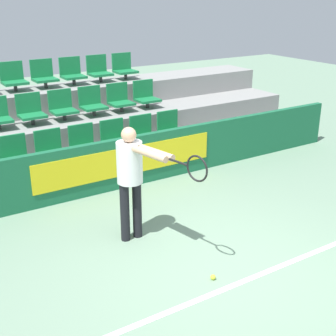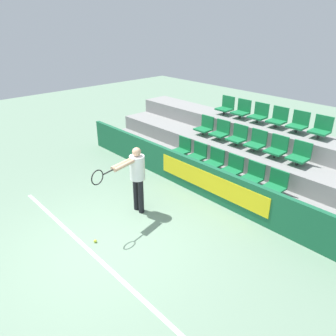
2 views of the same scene
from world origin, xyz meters
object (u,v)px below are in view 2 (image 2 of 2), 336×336
stadium_chair_9 (256,142)px  stadium_chair_13 (242,110)px  tennis_player (136,173)px  stadium_chair_1 (198,154)px  stadium_chair_12 (226,106)px  stadium_chair_10 (277,148)px  stadium_chair_17 (321,128)px  stadium_chair_7 (221,131)px  stadium_chair_11 (300,155)px  stadium_chair_14 (259,114)px  stadium_chair_15 (278,118)px  stadium_chair_2 (214,160)px  stadium_chair_6 (205,126)px  stadium_chair_0 (182,148)px  stadium_chair_3 (233,168)px  stadium_chair_4 (253,175)px  stadium_chair_5 (276,184)px  stadium_chair_8 (238,136)px  stadium_chair_16 (298,123)px  tennis_ball (95,241)px

stadium_chair_9 → stadium_chair_13: bearing=141.6°
stadium_chair_9 → tennis_player: bearing=-105.0°
stadium_chair_1 → stadium_chair_12: 2.26m
stadium_chair_10 → stadium_chair_17: bearing=57.7°
stadium_chair_7 → stadium_chair_10: same height
stadium_chair_11 → stadium_chair_14: size_ratio=1.00×
stadium_chair_13 → stadium_chair_15: 1.24m
stadium_chair_2 → stadium_chair_13: size_ratio=1.00×
stadium_chair_1 → stadium_chair_6: 1.25m
stadium_chair_0 → stadium_chair_13: stadium_chair_13 is taller
stadium_chair_11 → stadium_chair_0: bearing=-162.4°
stadium_chair_3 → stadium_chair_4: size_ratio=1.00×
stadium_chair_5 → stadium_chair_12: stadium_chair_12 is taller
stadium_chair_5 → stadium_chair_13: stadium_chair_13 is taller
stadium_chair_2 → stadium_chair_8: stadium_chair_8 is taller
stadium_chair_5 → tennis_player: (-2.16, -2.45, 0.31)m
stadium_chair_2 → stadium_chair_8: 1.09m
stadium_chair_7 → stadium_chair_4: bearing=-27.8°
stadium_chair_2 → stadium_chair_7: stadium_chair_7 is taller
stadium_chair_14 → stadium_chair_2: bearing=-90.0°
stadium_chair_8 → stadium_chair_11: bearing=0.0°
stadium_chair_6 → stadium_chair_9: 1.86m
stadium_chair_1 → stadium_chair_5: 2.48m
stadium_chair_17 → stadium_chair_5: bearing=-90.0°
stadium_chair_16 → tennis_player: size_ratio=0.35×
stadium_chair_16 → stadium_chair_1: bearing=-133.4°
stadium_chair_7 → stadium_chair_12: size_ratio=1.00×
stadium_chair_17 → stadium_chair_1: bearing=-141.6°
stadium_chair_11 → stadium_chair_16: size_ratio=1.00×
stadium_chair_10 → stadium_chair_14: size_ratio=1.00×
stadium_chair_0 → stadium_chair_4: same height
stadium_chair_3 → tennis_player: size_ratio=0.35×
stadium_chair_7 → stadium_chair_2: bearing=-57.7°
tennis_player → tennis_ball: tennis_player is taller
stadium_chair_2 → stadium_chair_8: (0.00, 0.98, 0.46)m
stadium_chair_4 → stadium_chair_17: bearing=72.5°
stadium_chair_3 → stadium_chair_10: 1.25m
stadium_chair_0 → stadium_chair_14: stadium_chair_14 is taller
stadium_chair_9 → stadium_chair_15: stadium_chair_15 is taller
stadium_chair_12 → stadium_chair_16: bearing=0.0°
stadium_chair_2 → stadium_chair_16: size_ratio=1.00×
stadium_chair_15 → tennis_ball: stadium_chair_15 is taller
stadium_chair_7 → stadium_chair_14: 1.25m
stadium_chair_0 → stadium_chair_3: bearing=0.0°
stadium_chair_6 → stadium_chair_1: bearing=-57.7°
stadium_chair_7 → stadium_chair_14: size_ratio=1.00×
stadium_chair_9 → stadium_chair_10: 0.62m
stadium_chair_6 → stadium_chair_8: bearing=0.0°
stadium_chair_11 → stadium_chair_15: stadium_chair_15 is taller
stadium_chair_4 → stadium_chair_14: bearing=122.3°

